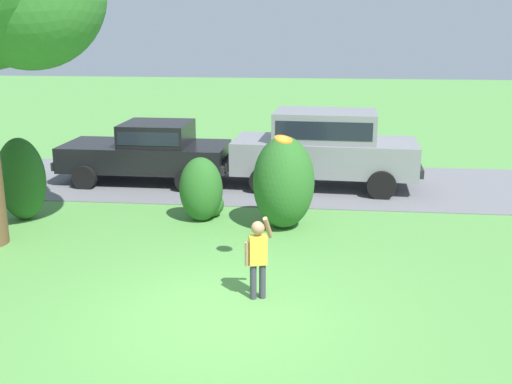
# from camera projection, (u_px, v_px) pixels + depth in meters

# --- Properties ---
(ground_plane) EXTENTS (80.00, 80.00, 0.00)m
(ground_plane) POSITION_uv_depth(u_px,v_px,m) (219.00, 316.00, 8.60)
(ground_plane) COLOR #518E42
(driveway_strip) EXTENTS (28.00, 4.40, 0.02)m
(driveway_strip) POSITION_uv_depth(u_px,v_px,m) (267.00, 183.00, 15.80)
(driveway_strip) COLOR slate
(driveway_strip) RESTS_ON ground
(shrub_near_tree) EXTENTS (1.01, 0.84, 1.74)m
(shrub_near_tree) POSITION_uv_depth(u_px,v_px,m) (21.00, 179.00, 12.67)
(shrub_near_tree) COLOR #286023
(shrub_near_tree) RESTS_ON ground
(shrub_centre_left) EXTENTS (0.90, 0.98, 1.35)m
(shrub_centre_left) POSITION_uv_depth(u_px,v_px,m) (203.00, 192.00, 12.70)
(shrub_centre_left) COLOR #286023
(shrub_centre_left) RESTS_ON ground
(shrub_centre) EXTENTS (1.23, 1.38, 1.86)m
(shrub_centre) POSITION_uv_depth(u_px,v_px,m) (284.00, 182.00, 12.17)
(shrub_centre) COLOR #286023
(shrub_centre) RESTS_ON ground
(parked_sedan) EXTENTS (4.42, 2.13, 1.56)m
(parked_sedan) POSITION_uv_depth(u_px,v_px,m) (149.00, 150.00, 15.76)
(parked_sedan) COLOR black
(parked_sedan) RESTS_ON ground
(parked_suv) EXTENTS (4.78, 2.28, 1.92)m
(parked_suv) POSITION_uv_depth(u_px,v_px,m) (325.00, 145.00, 15.19)
(parked_suv) COLOR gray
(parked_suv) RESTS_ON ground
(child_thrower) EXTENTS (0.41, 0.35, 1.29)m
(child_thrower) POSITION_uv_depth(u_px,v_px,m) (258.00, 253.00, 8.97)
(child_thrower) COLOR #383842
(child_thrower) RESTS_ON ground
(frisbee) EXTENTS (0.29, 0.28, 0.13)m
(frisbee) POSITION_uv_depth(u_px,v_px,m) (283.00, 139.00, 9.28)
(frisbee) COLOR orange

